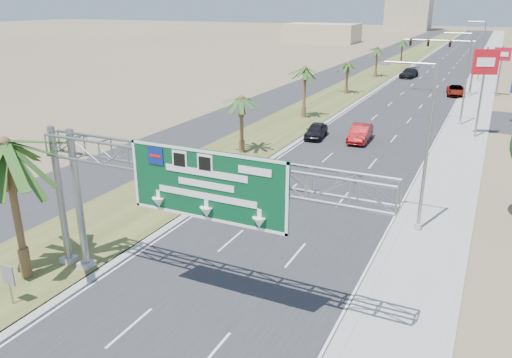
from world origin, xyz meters
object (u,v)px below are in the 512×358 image
object	(u,v)px
car_left_lane	(316,131)
pole_sign_red_near	(485,67)
palm_near	(4,144)
car_mid_lane	(360,133)
sign_gantry	(180,175)
signal_mast	(459,62)
pole_sign_red_far	(502,57)
car_right_lane	(456,91)
car_far	(409,73)

from	to	relation	value
car_left_lane	pole_sign_red_near	bearing A→B (deg)	20.26
palm_near	car_mid_lane	distance (m)	34.18
sign_gantry	palm_near	world-z (taller)	palm_near
sign_gantry	signal_mast	bearing A→B (deg)	84.26
car_left_lane	car_mid_lane	distance (m)	4.39
palm_near	signal_mast	distance (m)	65.60
car_left_lane	pole_sign_red_far	bearing A→B (deg)	59.10
car_mid_lane	car_right_lane	bearing A→B (deg)	75.19
pole_sign_red_near	signal_mast	bearing A→B (deg)	99.38
car_far	pole_sign_red_near	bearing A→B (deg)	-64.98
palm_near	signal_mast	size ratio (longest dim) A/B	0.81
car_mid_lane	car_far	distance (m)	46.89
sign_gantry	pole_sign_red_far	distance (m)	64.69
car_far	pole_sign_red_far	bearing A→B (deg)	-36.51
car_left_lane	pole_sign_red_far	xyz separation A→B (m)	(15.86, 33.55, 4.79)
car_right_lane	signal_mast	bearing A→B (deg)	103.59
palm_near	car_far	distance (m)	79.77
car_mid_lane	pole_sign_red_near	size ratio (longest dim) A/B	0.56
car_mid_lane	pole_sign_red_near	world-z (taller)	pole_sign_red_near
pole_sign_red_near	pole_sign_red_far	world-z (taller)	pole_sign_red_near
car_mid_lane	car_right_lane	distance (m)	31.58
signal_mast	car_far	distance (m)	18.35
sign_gantry	pole_sign_red_near	xyz separation A→B (m)	(10.36, 37.09, 0.96)
palm_near	car_left_lane	xyz separation A→B (m)	(4.02, 31.99, -6.18)
palm_near	car_mid_lane	world-z (taller)	palm_near
car_left_lane	sign_gantry	bearing A→B (deg)	-87.81
car_right_lane	car_far	world-z (taller)	car_far
palm_near	sign_gantry	bearing A→B (deg)	13.32
sign_gantry	pole_sign_red_near	size ratio (longest dim) A/B	1.88
signal_mast	pole_sign_red_far	world-z (taller)	signal_mast
car_mid_lane	car_far	xyz separation A→B (m)	(-3.13, 46.79, -0.00)
palm_near	pole_sign_red_near	world-z (taller)	pole_sign_red_near
sign_gantry	pole_sign_red_far	xyz separation A→B (m)	(11.74, 63.62, -0.52)
car_left_lane	palm_near	bearing A→B (deg)	-102.77
signal_mast	car_right_lane	size ratio (longest dim) A/B	1.94
sign_gantry	pole_sign_red_near	world-z (taller)	pole_sign_red_near
car_left_lane	car_right_lane	size ratio (longest dim) A/B	0.83
pole_sign_red_near	car_right_lane	bearing A→B (deg)	99.18
car_mid_lane	car_right_lane	xyz separation A→B (m)	(6.16, 30.97, -0.09)
signal_mast	car_far	size ratio (longest dim) A/B	1.81
sign_gantry	pole_sign_red_far	size ratio (longest dim) A/B	2.36
palm_near	car_left_lane	bearing A→B (deg)	82.84
palm_near	pole_sign_red_far	world-z (taller)	palm_near
car_far	palm_near	bearing A→B (deg)	-86.94
signal_mast	car_left_lane	distance (m)	33.86
sign_gantry	palm_near	bearing A→B (deg)	-166.68
signal_mast	car_far	bearing A→B (deg)	120.70
palm_near	car_mid_lane	size ratio (longest dim) A/B	1.66
car_mid_lane	pole_sign_red_far	distance (m)	35.24
sign_gantry	car_left_lane	distance (m)	30.81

